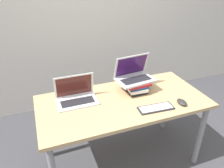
% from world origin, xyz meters
% --- Properties ---
extents(wall_back, '(8.00, 0.05, 2.70)m').
position_xyz_m(wall_back, '(0.00, 1.58, 1.35)').
color(wall_back, silver).
rests_on(wall_back, ground_plane).
extents(desk, '(1.46, 0.70, 0.71)m').
position_xyz_m(desk, '(0.00, 0.35, 0.63)').
color(desk, tan).
rests_on(desk, ground_plane).
extents(laptop_left, '(0.34, 0.22, 0.23)m').
position_xyz_m(laptop_left, '(-0.38, 0.48, 0.75)').
color(laptop_left, silver).
rests_on(laptop_left, desk).
extents(book_stack, '(0.23, 0.28, 0.11)m').
position_xyz_m(book_stack, '(0.17, 0.48, 0.77)').
color(book_stack, black).
rests_on(book_stack, desk).
extents(laptop_on_books, '(0.36, 0.26, 0.23)m').
position_xyz_m(laptop_on_books, '(0.17, 0.49, 0.86)').
color(laptop_on_books, silver).
rests_on(laptop_on_books, book_stack).
extents(wireless_keyboard, '(0.30, 0.13, 0.01)m').
position_xyz_m(wireless_keyboard, '(0.20, 0.14, 0.72)').
color(wireless_keyboard, '#28282D').
rests_on(wireless_keyboard, desk).
extents(mouse, '(0.07, 0.11, 0.03)m').
position_xyz_m(mouse, '(0.44, 0.12, 0.73)').
color(mouse, '#2D2D2D').
rests_on(mouse, desk).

